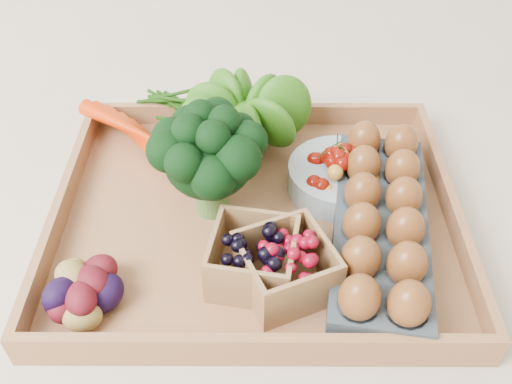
{
  "coord_description": "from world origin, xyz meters",
  "views": [
    {
      "loc": [
        0.0,
        -0.56,
        0.59
      ],
      "look_at": [
        0.0,
        0.0,
        0.06
      ],
      "focal_mm": 40.0,
      "sensor_mm": 36.0,
      "label": 1
    }
  ],
  "objects_px": {
    "broccoli": "(210,177)",
    "egg_carton": "(379,229)",
    "cherry_bowl": "(339,178)",
    "tray": "(256,219)"
  },
  "relations": [
    {
      "from": "broccoli",
      "to": "egg_carton",
      "type": "bearing_deg",
      "value": -14.17
    },
    {
      "from": "broccoli",
      "to": "cherry_bowl",
      "type": "height_order",
      "value": "broccoli"
    },
    {
      "from": "broccoli",
      "to": "cherry_bowl",
      "type": "xyz_separation_m",
      "value": [
        0.18,
        0.04,
        -0.04
      ]
    },
    {
      "from": "cherry_bowl",
      "to": "egg_carton",
      "type": "relative_size",
      "value": 0.44
    },
    {
      "from": "tray",
      "to": "cherry_bowl",
      "type": "height_order",
      "value": "cherry_bowl"
    },
    {
      "from": "egg_carton",
      "to": "broccoli",
      "type": "bearing_deg",
      "value": 174.49
    },
    {
      "from": "broccoli",
      "to": "cherry_bowl",
      "type": "distance_m",
      "value": 0.19
    },
    {
      "from": "tray",
      "to": "broccoli",
      "type": "xyz_separation_m",
      "value": [
        -0.06,
        0.01,
        0.07
      ]
    },
    {
      "from": "tray",
      "to": "broccoli",
      "type": "height_order",
      "value": "broccoli"
    },
    {
      "from": "tray",
      "to": "egg_carton",
      "type": "height_order",
      "value": "egg_carton"
    }
  ]
}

